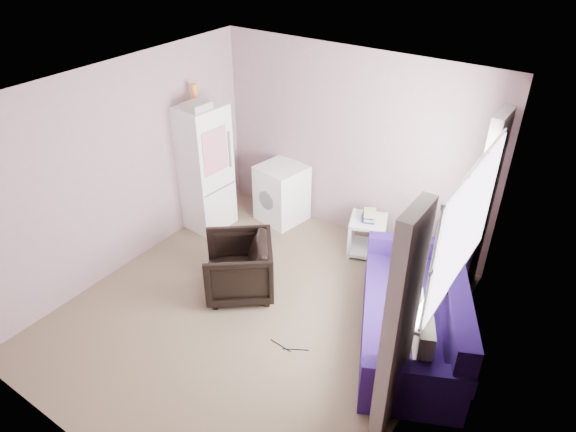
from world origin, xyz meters
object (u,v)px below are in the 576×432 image
(armchair, at_px, (239,265))
(side_table, at_px, (367,233))
(sofa, at_px, (416,318))
(washing_machine, at_px, (282,192))
(fridge, at_px, (203,167))

(armchair, bearing_deg, side_table, 111.78)
(armchair, distance_m, sofa, 2.04)
(sofa, bearing_deg, armchair, 165.92)
(washing_machine, bearing_deg, sofa, -15.12)
(armchair, height_order, fridge, fridge)
(fridge, xyz_separation_m, side_table, (2.18, 0.63, -0.59))
(sofa, bearing_deg, washing_machine, 129.33)
(fridge, bearing_deg, armchair, -30.13)
(armchair, height_order, washing_machine, washing_machine)
(washing_machine, xyz_separation_m, sofa, (2.51, -1.21, -0.10))
(washing_machine, bearing_deg, fridge, -128.79)
(fridge, bearing_deg, side_table, 20.59)
(sofa, bearing_deg, fridge, 146.13)
(fridge, xyz_separation_m, sofa, (3.31, -0.52, -0.55))
(fridge, height_order, washing_machine, fridge)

